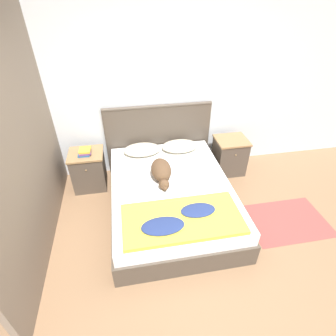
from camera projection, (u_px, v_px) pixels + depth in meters
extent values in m
plane|color=#896647|center=(196.00, 270.00, 2.94)|extent=(16.00, 16.00, 0.00)
cube|color=silver|center=(164.00, 94.00, 3.90)|extent=(9.00, 0.06, 2.55)
cube|color=gray|center=(26.00, 139.00, 2.80)|extent=(0.06, 3.10, 2.55)
cube|color=#4C4238|center=(171.00, 202.00, 3.64)|extent=(1.60, 2.09, 0.30)
cube|color=white|center=(171.00, 189.00, 3.50)|extent=(1.54, 2.03, 0.18)
cube|color=#4C4238|center=(159.00, 139.00, 4.25)|extent=(1.68, 0.04, 1.11)
cylinder|color=#4C4238|center=(158.00, 107.00, 3.93)|extent=(1.68, 0.06, 0.06)
cube|color=#4C4238|center=(89.00, 171.00, 3.99)|extent=(0.47, 0.42, 0.58)
cube|color=#937047|center=(85.00, 154.00, 3.82)|extent=(0.50, 0.45, 0.03)
sphere|color=#937047|center=(86.00, 170.00, 3.72)|extent=(0.02, 0.02, 0.02)
cube|color=#4C4238|center=(229.00, 156.00, 4.32)|extent=(0.47, 0.42, 0.58)
cube|color=#937047|center=(232.00, 140.00, 4.14)|extent=(0.50, 0.45, 0.03)
sphere|color=#937047|center=(236.00, 155.00, 4.05)|extent=(0.02, 0.02, 0.02)
ellipsoid|color=beige|center=(142.00, 150.00, 4.01)|extent=(0.56, 0.37, 0.13)
ellipsoid|color=beige|center=(180.00, 146.00, 4.10)|extent=(0.56, 0.37, 0.13)
cube|color=yellow|center=(182.00, 219.00, 2.89)|extent=(1.32, 0.65, 0.05)
ellipsoid|color=navy|center=(163.00, 226.00, 2.76)|extent=(0.46, 0.26, 0.04)
ellipsoid|color=navy|center=(198.00, 210.00, 2.95)|extent=(0.40, 0.23, 0.04)
ellipsoid|color=brown|center=(161.00, 170.00, 3.49)|extent=(0.27, 0.44, 0.24)
sphere|color=brown|center=(164.00, 184.00, 3.32)|extent=(0.14, 0.14, 0.14)
ellipsoid|color=brown|center=(165.00, 188.00, 3.28)|extent=(0.06, 0.07, 0.05)
cone|color=brown|center=(161.00, 181.00, 3.29)|extent=(0.04, 0.04, 0.05)
cone|color=brown|center=(167.00, 181.00, 3.30)|extent=(0.04, 0.04, 0.05)
ellipsoid|color=brown|center=(162.00, 166.00, 3.68)|extent=(0.14, 0.20, 0.09)
cube|color=#285689|center=(84.00, 153.00, 3.79)|extent=(0.17, 0.21, 0.03)
cube|color=#703D7F|center=(85.00, 152.00, 3.76)|extent=(0.18, 0.19, 0.02)
cube|color=gold|center=(85.00, 150.00, 3.75)|extent=(0.17, 0.19, 0.03)
cube|color=#93423D|center=(286.00, 221.00, 3.55)|extent=(1.07, 0.75, 0.00)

